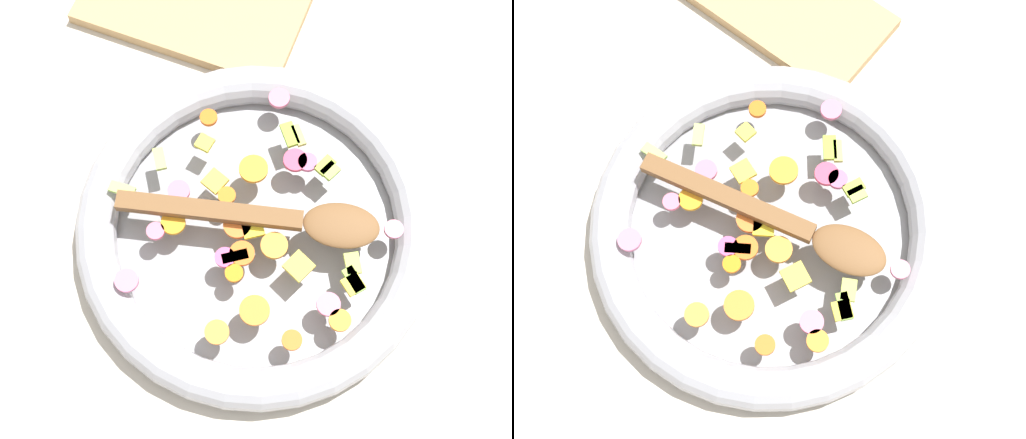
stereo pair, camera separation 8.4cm
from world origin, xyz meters
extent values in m
plane|color=beige|center=(0.00, 0.00, 0.00)|extent=(4.00, 4.00, 0.00)
cylinder|color=gray|center=(0.00, 0.00, 0.01)|extent=(0.39, 0.39, 0.01)
torus|color=#9E9EA5|center=(0.00, 0.00, 0.03)|extent=(0.44, 0.44, 0.05)
cylinder|color=orange|center=(0.10, -0.10, 0.05)|extent=(0.03, 0.03, 0.01)
cylinder|color=orange|center=(-0.04, 0.10, 0.05)|extent=(0.05, 0.05, 0.01)
cylinder|color=orange|center=(-0.01, 0.14, 0.05)|extent=(0.04, 0.04, 0.01)
cylinder|color=orange|center=(0.02, 0.02, 0.05)|extent=(0.03, 0.03, 0.01)
cylinder|color=orange|center=(-0.03, 0.02, 0.05)|extent=(0.04, 0.04, 0.01)
cylinder|color=orange|center=(-0.09, 0.12, 0.05)|extent=(0.03, 0.03, 0.01)
cylinder|color=orange|center=(0.00, 0.07, 0.05)|extent=(0.03, 0.03, 0.01)
cylinder|color=orange|center=(-0.13, 0.08, 0.05)|extent=(0.03, 0.03, 0.01)
cylinder|color=orange|center=(0.00, 0.05, 0.05)|extent=(0.04, 0.04, 0.01)
cylinder|color=orange|center=(0.09, 0.04, 0.05)|extent=(0.04, 0.04, 0.01)
cylinder|color=orange|center=(0.03, -0.06, 0.05)|extent=(0.05, 0.05, 0.01)
cylinder|color=orange|center=(0.04, -0.01, 0.05)|extent=(0.03, 0.03, 0.01)
cube|color=#A4C73B|center=(-0.05, -0.09, 0.05)|extent=(0.02, 0.03, 0.01)
cube|color=#A8D44F|center=(-0.13, -0.04, 0.05)|extent=(0.02, 0.02, 0.01)
cube|color=#87B641|center=(-0.13, 0.03, 0.05)|extent=(0.03, 0.03, 0.01)
cube|color=#90C334|center=(0.00, -0.12, 0.05)|extent=(0.03, 0.03, 0.01)
cube|color=#A9D261|center=(0.16, 0.02, 0.05)|extent=(0.03, 0.01, 0.01)
cube|color=#B4D05F|center=(0.14, -0.03, 0.05)|extent=(0.03, 0.03, 0.01)
cube|color=#B1DA4E|center=(-0.06, -0.09, 0.05)|extent=(0.02, 0.03, 0.01)
cube|color=#B6C94B|center=(-0.12, 0.01, 0.05)|extent=(0.03, 0.03, 0.01)
cube|color=#BDCD55|center=(-0.01, -0.12, 0.05)|extent=(0.03, 0.03, 0.01)
cube|color=#9CC050|center=(0.01, 0.05, 0.05)|extent=(0.03, 0.03, 0.01)
cylinder|color=pink|center=(0.11, 0.12, 0.05)|extent=(0.03, 0.03, 0.01)
cylinder|color=#E76989|center=(-0.11, 0.07, 0.05)|extent=(0.04, 0.04, 0.01)
cylinder|color=#DE4C85|center=(0.02, 0.06, 0.05)|extent=(0.03, 0.03, 0.01)
cylinder|color=pink|center=(-0.16, -0.05, 0.05)|extent=(0.03, 0.03, 0.01)
cylinder|color=#D25582|center=(-0.03, -0.09, 0.05)|extent=(0.03, 0.03, 0.01)
cylinder|color=#D93C5D|center=(-0.02, -0.09, 0.05)|extent=(0.04, 0.04, 0.01)
cylinder|color=#F06785|center=(0.11, 0.06, 0.05)|extent=(0.03, 0.03, 0.01)
cylinder|color=#DB6889|center=(0.03, -0.16, 0.05)|extent=(0.03, 0.03, 0.01)
cylinder|color=#DE6787|center=(0.10, 0.00, 0.05)|extent=(0.04, 0.04, 0.01)
cube|color=yellow|center=(0.00, 0.01, 0.05)|extent=(0.03, 0.03, 0.01)
cube|color=yellow|center=(-0.13, 0.03, 0.05)|extent=(0.03, 0.03, 0.01)
cube|color=yellow|center=(0.09, -0.07, 0.05)|extent=(0.02, 0.02, 0.01)
cube|color=yellow|center=(0.06, -0.03, 0.05)|extent=(0.03, 0.03, 0.01)
cube|color=gold|center=(-0.07, 0.04, 0.05)|extent=(0.04, 0.04, 0.01)
cube|color=brown|center=(0.05, 0.01, 0.06)|extent=(0.22, 0.07, 0.01)
ellipsoid|color=brown|center=(-0.10, -0.02, 0.06)|extent=(0.10, 0.08, 0.01)
cube|color=tan|center=(0.20, -0.27, 0.01)|extent=(0.30, 0.15, 0.02)
camera|label=1|loc=(-0.10, 0.26, 0.85)|focal=50.00mm
camera|label=2|loc=(-0.17, 0.21, 0.85)|focal=50.00mm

